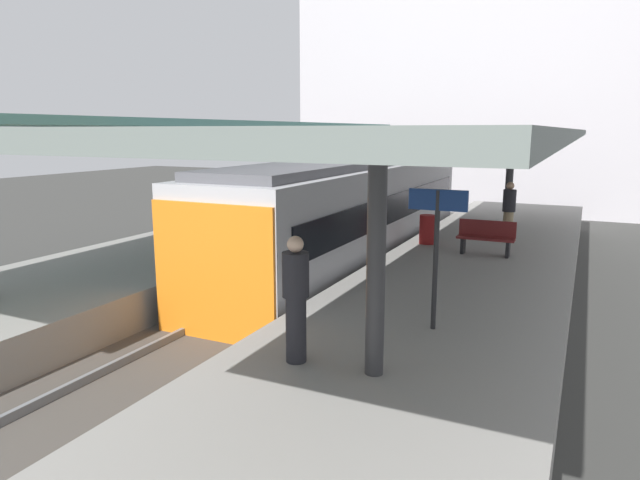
{
  "coord_description": "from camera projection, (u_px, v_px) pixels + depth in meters",
  "views": [
    {
      "loc": [
        6.09,
        -11.28,
        4.08
      ],
      "look_at": [
        0.26,
        0.87,
        1.43
      ],
      "focal_mm": 31.32,
      "sensor_mm": 36.0,
      "label": 1
    }
  ],
  "objects": [
    {
      "name": "ground_plane",
      "position": [
        295.0,
        304.0,
        13.35
      ],
      "size": [
        80.0,
        80.0,
        0.0
      ],
      "primitive_type": "plane",
      "color": "#383835"
    },
    {
      "name": "platform_left",
      "position": [
        169.0,
        267.0,
        14.87
      ],
      "size": [
        4.4,
        28.0,
        1.0
      ],
      "primitive_type": "cube",
      "color": "gray",
      "rests_on": "ground_plane"
    },
    {
      "name": "platform_right",
      "position": [
        455.0,
        305.0,
        11.64
      ],
      "size": [
        4.4,
        28.0,
        1.0
      ],
      "primitive_type": "cube",
      "color": "gray",
      "rests_on": "ground_plane"
    },
    {
      "name": "track_ballast",
      "position": [
        294.0,
        300.0,
        13.33
      ],
      "size": [
        3.2,
        28.0,
        0.2
      ],
      "primitive_type": "cube",
      "color": "#4C4742",
      "rests_on": "ground_plane"
    },
    {
      "name": "rail_near_side",
      "position": [
        268.0,
        290.0,
        13.61
      ],
      "size": [
        0.08,
        28.0,
        0.14
      ],
      "primitive_type": "cube",
      "color": "slate",
      "rests_on": "track_ballast"
    },
    {
      "name": "rail_far_side",
      "position": [
        322.0,
        297.0,
        12.99
      ],
      "size": [
        0.08,
        28.0,
        0.14
      ],
      "primitive_type": "cube",
      "color": "slate",
      "rests_on": "track_ballast"
    },
    {
      "name": "commuter_train",
      "position": [
        352.0,
        213.0,
        16.2
      ],
      "size": [
        2.78,
        13.61,
        3.1
      ],
      "color": "#ADADB2",
      "rests_on": "track_ballast"
    },
    {
      "name": "canopy_left",
      "position": [
        196.0,
        126.0,
        15.39
      ],
      "size": [
        4.18,
        21.0,
        3.33
      ],
      "color": "#333335",
      "rests_on": "platform_left"
    },
    {
      "name": "canopy_right",
      "position": [
        476.0,
        135.0,
        12.21
      ],
      "size": [
        4.18,
        21.0,
        3.1
      ],
      "color": "#333335",
      "rests_on": "platform_right"
    },
    {
      "name": "platform_bench",
      "position": [
        486.0,
        237.0,
        14.02
      ],
      "size": [
        1.4,
        0.41,
        0.86
      ],
      "color": "black",
      "rests_on": "platform_right"
    },
    {
      "name": "platform_sign",
      "position": [
        437.0,
        228.0,
        8.52
      ],
      "size": [
        0.9,
        0.08,
        2.21
      ],
      "color": "#262628",
      "rests_on": "platform_right"
    },
    {
      "name": "litter_bin",
      "position": [
        427.0,
        229.0,
        15.4
      ],
      "size": [
        0.44,
        0.44,
        0.8
      ],
      "primitive_type": "cylinder",
      "color": "maroon",
      "rests_on": "platform_right"
    },
    {
      "name": "passenger_near_bench",
      "position": [
        296.0,
        297.0,
        7.42
      ],
      "size": [
        0.36,
        0.36,
        1.73
      ],
      "color": "#232328",
      "rests_on": "platform_right"
    },
    {
      "name": "passenger_mid_platform",
      "position": [
        509.0,
        210.0,
        15.82
      ],
      "size": [
        0.36,
        0.36,
        1.67
      ],
      "color": "#998460",
      "rests_on": "platform_right"
    },
    {
      "name": "station_building_backdrop",
      "position": [
        475.0,
        104.0,
        29.86
      ],
      "size": [
        18.0,
        6.0,
        11.0
      ],
      "primitive_type": "cube",
      "color": "#B7B2B7",
      "rests_on": "ground_plane"
    }
  ]
}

